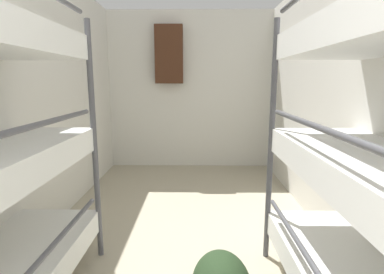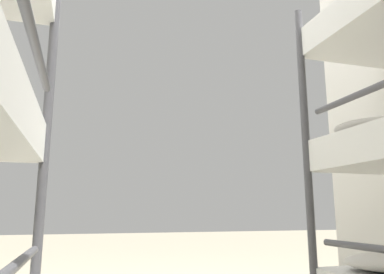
{
  "view_description": "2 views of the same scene",
  "coord_description": "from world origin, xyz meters",
  "views": [
    {
      "loc": [
        0.11,
        0.19,
        1.42
      ],
      "look_at": [
        0.07,
        3.11,
        0.88
      ],
      "focal_mm": 28.0,
      "sensor_mm": 36.0,
      "label": 1
    },
    {
      "loc": [
        0.52,
        2.38,
        0.68
      ],
      "look_at": [
        -0.07,
        0.4,
        1.09
      ],
      "focal_mm": 35.0,
      "sensor_mm": 36.0,
      "label": 2
    }
  ],
  "objects": [
    {
      "name": "wall_right",
      "position": [
        1.35,
        2.58,
        1.27
      ],
      "size": [
        0.06,
        5.29,
        2.54
      ],
      "color": "silver",
      "rests_on": "ground_plane"
    },
    {
      "name": "hanging_coat",
      "position": [
        -0.33,
        5.05,
        1.84
      ],
      "size": [
        0.44,
        0.12,
        0.9
      ],
      "color": "#472819"
    },
    {
      "name": "wall_left",
      "position": [
        -1.35,
        2.58,
        1.27
      ],
      "size": [
        0.06,
        5.29,
        2.54
      ],
      "color": "silver",
      "rests_on": "ground_plane"
    },
    {
      "name": "wall_back",
      "position": [
        0.0,
        5.2,
        1.27
      ],
      "size": [
        2.76,
        0.06,
        2.54
      ],
      "color": "silver",
      "rests_on": "ground_plane"
    }
  ]
}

